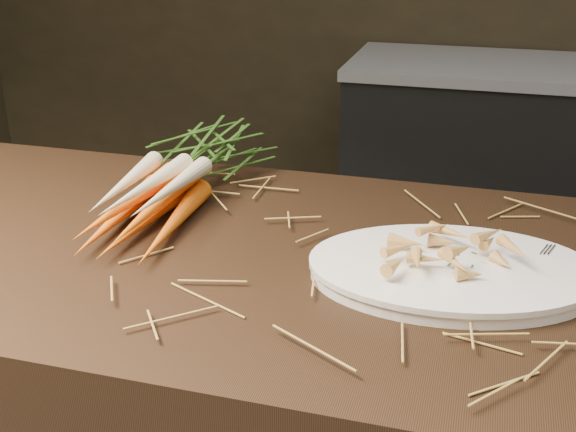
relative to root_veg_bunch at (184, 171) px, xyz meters
name	(u,v)px	position (x,y,z in m)	size (l,w,h in m)	color
straw_bedding	(532,277)	(0.58, -0.16, -0.04)	(1.40, 0.60, 0.02)	#A78341
root_veg_bunch	(184,171)	(0.00, 0.00, 0.00)	(0.18, 0.54, 0.10)	#E84300
serving_platter	(451,273)	(0.47, -0.18, -0.04)	(0.39, 0.26, 0.02)	white
roasted_veg_heap	(454,252)	(0.47, -0.18, -0.01)	(0.19, 0.14, 0.04)	#B57E40
serving_fork	(559,276)	(0.61, -0.18, -0.03)	(0.01, 0.15, 0.00)	silver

